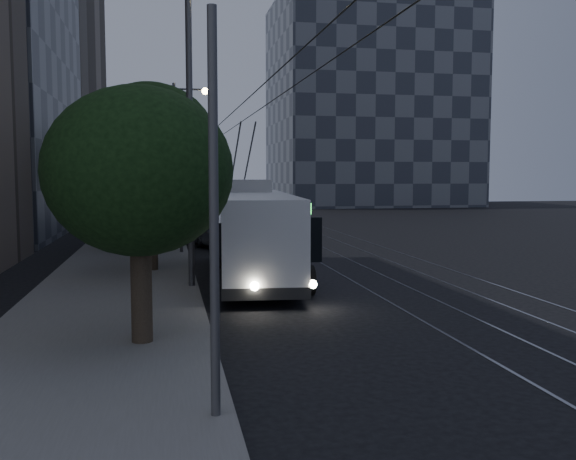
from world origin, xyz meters
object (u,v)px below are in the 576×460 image
(pickup_silver, at_px, (235,235))
(streetlamp_near, at_px, (203,87))
(car_white_b, at_px, (208,224))
(car_white_d, at_px, (207,211))
(streetlamp_far, at_px, (181,142))
(car_white_a, at_px, (197,227))
(trolleybus, at_px, (254,233))
(car_white_c, at_px, (192,214))

(pickup_silver, relative_size, streetlamp_near, 0.49)
(car_white_b, distance_m, car_white_d, 12.46)
(pickup_silver, bearing_deg, streetlamp_near, -124.77)
(car_white_d, height_order, streetlamp_far, streetlamp_far)
(car_white_a, bearing_deg, car_white_b, 84.93)
(trolleybus, xyz_separation_m, streetlamp_near, (-1.88, -2.17, 4.76))
(trolleybus, height_order, car_white_c, trolleybus)
(pickup_silver, distance_m, streetlamp_far, 12.77)
(car_white_a, relative_size, car_white_b, 1.03)
(streetlamp_far, bearing_deg, car_white_b, -64.38)
(car_white_a, relative_size, car_white_c, 1.06)
(streetlamp_near, height_order, streetlamp_far, streetlamp_near)
(car_white_c, relative_size, car_white_d, 1.06)
(car_white_d, xyz_separation_m, streetlamp_near, (-2.08, -31.55, 5.67))
(car_white_c, xyz_separation_m, streetlamp_far, (-0.88, -5.64, 5.05))
(trolleybus, distance_m, car_white_c, 25.71)
(car_white_a, bearing_deg, car_white_c, 96.60)
(streetlamp_near, bearing_deg, car_white_c, 88.50)
(car_white_d, bearing_deg, car_white_b, -116.80)
(car_white_b, bearing_deg, streetlamp_near, -85.06)
(pickup_silver, relative_size, car_white_c, 1.24)
(car_white_d, bearing_deg, trolleybus, -113.78)
(car_white_b, distance_m, streetlamp_near, 19.99)
(streetlamp_near, bearing_deg, car_white_d, 86.23)
(car_white_a, xyz_separation_m, streetlamp_near, (-0.48, -15.33, 5.58))
(car_white_d, distance_m, streetlamp_near, 32.12)
(pickup_silver, xyz_separation_m, streetlamp_near, (-2.08, -10.68, 5.62))
(streetlamp_far, bearing_deg, pickup_silver, -79.07)
(trolleybus, distance_m, streetlamp_near, 5.56)
(trolleybus, height_order, streetlamp_near, streetlamp_near)
(car_white_c, xyz_separation_m, streetlamp_near, (-0.73, -27.84, 5.65))
(streetlamp_far, bearing_deg, trolleybus, -84.22)
(car_white_a, height_order, car_white_d, car_white_a)
(car_white_a, relative_size, car_white_d, 1.13)
(car_white_a, height_order, streetlamp_near, streetlamp_near)
(car_white_b, relative_size, streetlamp_far, 0.46)
(car_white_a, bearing_deg, streetlamp_near, -84.04)
(car_white_d, xyz_separation_m, streetlamp_far, (-2.23, -9.34, 5.07))
(pickup_silver, relative_size, car_white_b, 1.19)
(car_white_a, distance_m, streetlamp_far, 8.51)
(car_white_b, distance_m, car_white_c, 8.76)
(pickup_silver, bearing_deg, car_white_d, 66.25)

